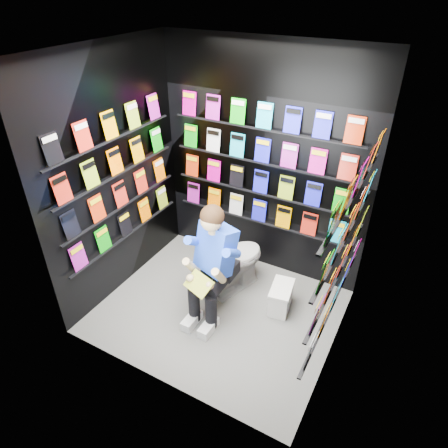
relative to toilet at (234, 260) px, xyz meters
The scene contains 14 objects.
floor 0.58m from the toilet, 83.81° to the right, with size 2.40×2.40×0.00m, color #5F5F5D.
ceiling 2.28m from the toilet, 83.81° to the right, with size 2.40×2.40×0.00m, color white.
wall_back 1.09m from the toilet, 85.11° to the left, with size 2.40×0.04×2.60m, color black.
wall_front 1.72m from the toilet, 88.10° to the right, with size 2.40×0.04×2.60m, color black.
wall_left 1.55m from the toilet, 159.06° to the right, with size 0.04×2.00×2.60m, color black.
wall_right 1.62m from the toilet, 19.46° to the right, with size 0.04×2.00×2.60m, color black.
comics_back 1.08m from the toilet, 84.83° to the left, with size 2.10×0.06×1.37m, color red, non-canonical shape.
comics_left 1.53m from the toilet, 158.55° to the right, with size 0.06×1.70×1.37m, color red, non-canonical shape.
comics_right 1.60m from the toilet, 19.90° to the right, with size 0.06×1.70×1.37m, color red, non-canonical shape.
toilet is the anchor object (origin of this frame).
longbox 0.66m from the toilet, ahead, with size 0.20×0.36×0.27m, color white.
longbox_lid 0.62m from the toilet, ahead, with size 0.21×0.37×0.03m, color white.
reader 0.55m from the toilet, 90.00° to the right, with size 0.52×0.76×1.39m, color #072FC1, non-canonical shape.
held_comic 0.76m from the toilet, 90.00° to the right, with size 0.28×0.01×0.20m, color green.
Camera 1 is at (1.55, -2.70, 3.10)m, focal length 32.00 mm.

